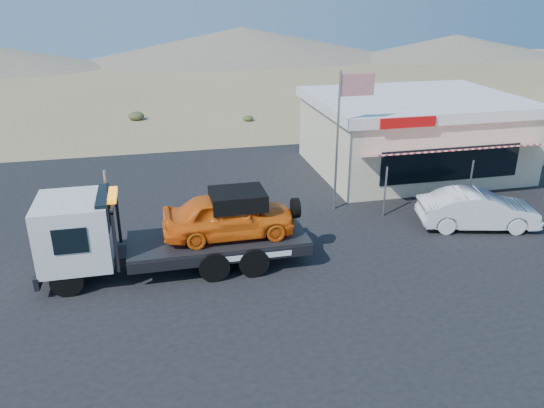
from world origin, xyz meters
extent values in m
plane|color=olive|center=(0.00, 0.00, 0.00)|extent=(120.00, 120.00, 0.00)
cube|color=black|center=(2.00, 3.00, 0.01)|extent=(32.00, 24.00, 0.02)
cylinder|color=black|center=(-5.87, -0.34, 0.53)|extent=(1.03, 0.31, 1.03)
cylinder|color=black|center=(-5.87, 1.72, 0.53)|extent=(1.03, 0.31, 1.03)
cylinder|color=black|center=(-1.24, -0.34, 0.53)|extent=(1.03, 0.57, 1.03)
cylinder|color=black|center=(-1.24, 1.72, 0.53)|extent=(1.03, 0.57, 1.03)
cylinder|color=black|center=(0.10, -0.34, 0.53)|extent=(1.03, 0.57, 1.03)
cylinder|color=black|center=(0.10, 1.72, 0.53)|extent=(1.03, 0.57, 1.03)
cube|color=black|center=(-2.06, 0.69, 0.69)|extent=(8.44, 1.03, 0.31)
cube|color=silver|center=(-5.56, 0.69, 1.77)|extent=(2.27, 2.42, 2.16)
cube|color=black|center=(-4.58, 0.69, 2.49)|extent=(0.36, 2.06, 0.93)
cube|color=black|center=(-4.28, 0.69, 1.72)|extent=(0.10, 2.27, 2.06)
cube|color=orange|center=(-4.28, 0.69, 2.90)|extent=(0.26, 1.24, 0.15)
cube|color=black|center=(-0.93, 0.69, 0.97)|extent=(6.18, 2.37, 0.15)
imported|color=orange|center=(-0.52, 0.69, 1.82)|extent=(4.53, 1.82, 1.54)
cube|color=black|center=(-0.21, 0.69, 2.41)|extent=(1.85, 1.54, 0.57)
imported|color=silver|center=(9.68, 1.36, 0.79)|extent=(4.94, 2.69, 1.54)
cube|color=beige|center=(10.50, 9.00, 1.72)|extent=(10.00, 8.00, 3.40)
cube|color=white|center=(10.50, 9.00, 3.67)|extent=(10.40, 8.40, 0.50)
cube|color=red|center=(8.00, 4.74, 3.67)|extent=(2.60, 0.12, 0.45)
cube|color=black|center=(10.50, 4.98, 1.52)|extent=(7.00, 0.06, 1.60)
cube|color=red|center=(10.50, 4.10, 2.47)|extent=(9.00, 1.73, 0.61)
cylinder|color=#99999E|center=(6.50, 3.30, 1.12)|extent=(0.08, 0.08, 2.20)
cylinder|color=#99999E|center=(10.50, 3.30, 1.12)|extent=(0.08, 0.08, 2.20)
cylinder|color=#99999E|center=(4.70, 4.50, 3.02)|extent=(0.10, 0.10, 6.00)
cube|color=#B20C14|center=(5.45, 4.50, 5.42)|extent=(1.50, 0.02, 0.90)
ellipsoid|color=#384022|center=(-3.94, 24.09, 0.32)|extent=(1.18, 1.18, 0.64)
ellipsoid|color=#384022|center=(4.08, 21.88, 0.21)|extent=(0.77, 0.77, 0.42)
cone|color=#726B59|center=(10.00, 58.00, 2.10)|extent=(44.00, 44.00, 4.20)
cone|color=#726B59|center=(40.00, 54.00, 1.50)|extent=(32.00, 32.00, 3.00)
camera|label=1|loc=(-2.84, -15.95, 9.09)|focal=35.00mm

